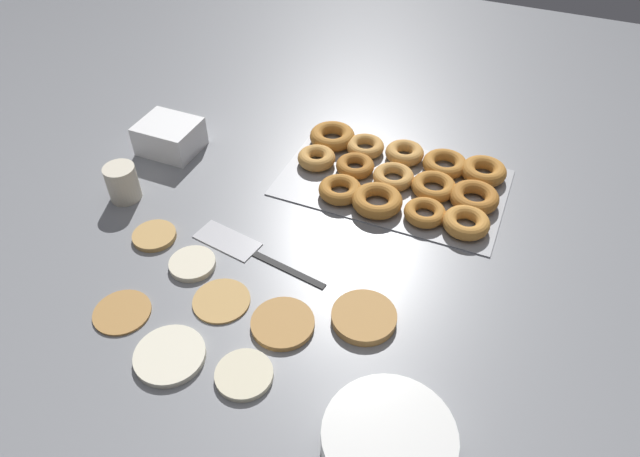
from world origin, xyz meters
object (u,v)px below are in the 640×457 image
(paper_cup, at_px, (123,183))
(pancake_2, at_px, (221,300))
(spatula, at_px, (240,246))
(pancake_4, at_px, (170,355))
(pancake_7, at_px, (192,264))
(container_stack, at_px, (170,136))
(batter_bowl, at_px, (388,442))
(pancake_0, at_px, (364,317))
(pancake_1, at_px, (122,311))
(pancake_6, at_px, (244,375))
(donut_tray, at_px, (400,177))
(pancake_3, at_px, (153,237))
(pancake_5, at_px, (283,323))

(paper_cup, bearing_deg, pancake_2, 152.76)
(pancake_2, distance_m, paper_cup, 0.39)
(paper_cup, bearing_deg, spatula, 172.63)
(pancake_4, bearing_deg, pancake_7, -67.92)
(pancake_4, relative_size, container_stack, 0.87)
(batter_bowl, xyz_separation_m, container_stack, (0.72, -0.52, 0.01))
(pancake_7, bearing_deg, paper_cup, -26.11)
(pancake_0, bearing_deg, pancake_1, 20.99)
(pancake_0, xyz_separation_m, pancake_4, (0.27, 0.20, -0.00))
(pancake_6, height_order, pancake_7, pancake_7)
(donut_tray, relative_size, paper_cup, 6.14)
(pancake_6, distance_m, container_stack, 0.68)
(pancake_2, bearing_deg, pancake_1, 31.64)
(pancake_1, height_order, pancake_7, pancake_7)
(pancake_3, relative_size, donut_tray, 0.18)
(pancake_2, bearing_deg, pancake_3, -22.81)
(donut_tray, relative_size, container_stack, 3.63)
(pancake_5, distance_m, batter_bowl, 0.28)
(pancake_2, bearing_deg, batter_bowl, 157.77)
(pancake_1, relative_size, spatula, 0.34)
(pancake_5, bearing_deg, spatula, -40.97)
(pancake_0, bearing_deg, container_stack, -26.96)
(pancake_1, relative_size, pancake_4, 0.86)
(spatula, bearing_deg, pancake_7, 63.14)
(donut_tray, bearing_deg, pancake_2, 67.02)
(batter_bowl, bearing_deg, pancake_6, -6.20)
(pancake_1, relative_size, pancake_5, 0.92)
(pancake_0, xyz_separation_m, spatula, (0.29, -0.07, -0.01))
(spatula, bearing_deg, donut_tray, -116.24)
(pancake_2, bearing_deg, donut_tray, -112.98)
(pancake_2, xyz_separation_m, pancake_7, (0.10, -0.06, 0.00))
(pancake_1, relative_size, pancake_3, 1.17)
(batter_bowl, bearing_deg, pancake_5, -31.19)
(pancake_2, xyz_separation_m, pancake_5, (-0.13, 0.00, 0.00))
(batter_bowl, relative_size, paper_cup, 2.40)
(pancake_7, relative_size, container_stack, 0.66)
(pancake_0, xyz_separation_m, pancake_7, (0.35, 0.01, -0.00))
(batter_bowl, height_order, spatula, batter_bowl)
(pancake_1, bearing_deg, donut_tray, -121.99)
(spatula, bearing_deg, pancake_1, 73.16)
(pancake_0, distance_m, batter_bowl, 0.24)
(pancake_7, relative_size, donut_tray, 0.18)
(pancake_1, height_order, pancake_4, pancake_4)
(pancake_0, height_order, container_stack, container_stack)
(pancake_7, bearing_deg, pancake_1, 70.11)
(pancake_0, bearing_deg, pancake_4, 36.47)
(container_stack, bearing_deg, pancake_2, 133.68)
(pancake_4, distance_m, spatula, 0.27)
(donut_tray, xyz_separation_m, batter_bowl, (-0.17, 0.61, 0.01))
(pancake_3, distance_m, container_stack, 0.32)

